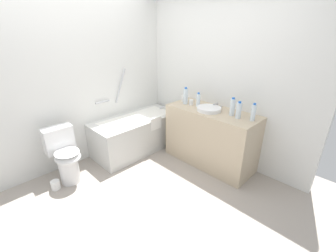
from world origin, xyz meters
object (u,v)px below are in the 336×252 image
water_bottle_0 (232,107)px  water_bottle_4 (239,110)px  bathtub (137,132)px  toilet (65,155)px  sink_basin (209,109)px  water_bottle_2 (253,113)px  toilet_paper_roll (56,185)px  water_bottle_1 (198,100)px  drinking_glass_0 (191,102)px  sink_faucet (217,105)px  drinking_glass_1 (184,98)px  water_bottle_3 (186,96)px

water_bottle_0 → water_bottle_4: water_bottle_0 is taller
bathtub → water_bottle_4: 1.73m
toilet → sink_basin: size_ratio=2.22×
water_bottle_2 → toilet_paper_roll: 2.68m
water_bottle_0 → water_bottle_1: 0.55m
water_bottle_0 → toilet_paper_roll: size_ratio=2.05×
water_bottle_1 → water_bottle_2: bearing=-87.9°
bathtub → water_bottle_4: (0.49, -1.53, 0.65)m
water_bottle_2 → toilet_paper_roll: water_bottle_2 is taller
water_bottle_4 → drinking_glass_0: (-0.00, 0.78, -0.07)m
water_bottle_0 → water_bottle_1: water_bottle_0 is taller
drinking_glass_0 → sink_faucet: bearing=-63.6°
sink_faucet → drinking_glass_1: drinking_glass_1 is taller
water_bottle_0 → drinking_glass_0: (-0.04, 0.67, -0.08)m
sink_faucet → water_bottle_1: bearing=124.0°
water_bottle_4 → drinking_glass_0: 0.78m
water_bottle_3 → water_bottle_4: bearing=-88.9°
water_bottle_3 → drinking_glass_1: water_bottle_3 is taller
sink_faucet → water_bottle_4: (-0.17, -0.43, 0.07)m
bathtub → toilet: size_ratio=1.97×
toilet → sink_basin: (1.68, -1.06, 0.49)m
sink_faucet → drinking_glass_0: bearing=116.4°
toilet → sink_basin: sink_basin is taller
water_bottle_1 → water_bottle_4: water_bottle_4 is taller
toilet → water_bottle_2: 2.48m
water_bottle_3 → water_bottle_4: 0.88m
water_bottle_2 → water_bottle_4: size_ratio=1.02×
drinking_glass_1 → toilet: bearing=163.6°
toilet → drinking_glass_0: size_ratio=9.54×
sink_faucet → water_bottle_2: bearing=-101.6°
bathtub → water_bottle_2: size_ratio=6.48×
water_bottle_1 → drinking_glass_1: size_ratio=2.09×
sink_basin → drinking_glass_0: 0.35m
drinking_glass_1 → toilet_paper_roll: bearing=167.3°
water_bottle_1 → drinking_glass_1: 0.32m
water_bottle_1 → water_bottle_3: water_bottle_3 is taller
water_bottle_2 → bathtub: bearing=107.7°
water_bottle_0 → drinking_glass_1: 0.86m
toilet → drinking_glass_0: 1.92m
water_bottle_2 → toilet: bearing=136.5°
sink_faucet → water_bottle_4: 0.47m
sink_basin → water_bottle_2: (0.07, -0.61, 0.08)m
sink_basin → drinking_glass_1: drinking_glass_1 is taller
toilet → sink_faucet: 2.21m
toilet → drinking_glass_1: bearing=75.1°
water_bottle_1 → bathtub: bearing=120.7°
toilet → water_bottle_4: size_ratio=3.35×
water_bottle_1 → toilet: bearing=154.3°
water_bottle_2 → drinking_glass_0: bearing=92.9°
bathtub → drinking_glass_0: bearing=-56.5°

